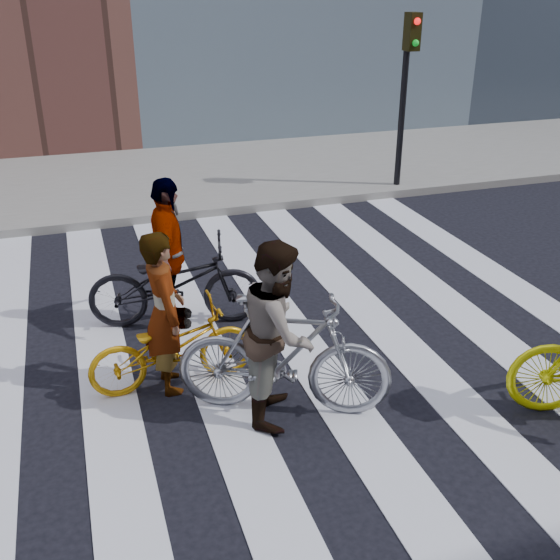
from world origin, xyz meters
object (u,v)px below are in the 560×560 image
bike_yellow_left (172,347)px  rider_left (164,312)px  traffic_signal (407,73)px  bike_dark_rear (175,283)px  rider_mid (279,331)px  bike_silver_mid (284,356)px  rider_rear (168,254)px

bike_yellow_left → rider_left: size_ratio=1.00×
rider_left → bike_yellow_left: bearing=-92.6°
traffic_signal → bike_dark_rear: size_ratio=1.61×
rider_left → rider_mid: 1.22m
bike_silver_mid → rider_left: size_ratio=1.20×
bike_yellow_left → bike_silver_mid: (0.94, -0.78, 0.17)m
bike_silver_mid → rider_left: 1.28m
traffic_signal → rider_rear: (-5.16, -4.05, -1.36)m
bike_silver_mid → rider_rear: size_ratio=1.11×
rider_mid → bike_yellow_left: bearing=73.0°
traffic_signal → rider_mid: (-4.49, -6.15, -1.39)m
bike_silver_mid → rider_left: rider_left is taller
rider_left → rider_rear: bearing=-13.8°
bike_silver_mid → bike_dark_rear: size_ratio=0.99×
rider_rear → traffic_signal: bearing=-40.3°
bike_yellow_left → bike_silver_mid: bearing=-132.3°
bike_yellow_left → rider_mid: (0.89, -0.78, 0.44)m
traffic_signal → bike_yellow_left: traffic_signal is taller
bike_silver_mid → bike_dark_rear: 2.21m
bike_yellow_left → rider_mid: bearing=-133.9°
bike_silver_mid → traffic_signal: bearing=-11.6°
bike_silver_mid → bike_dark_rear: bike_silver_mid is taller
bike_dark_rear → rider_mid: size_ratio=1.16×
bike_dark_rear → rider_mid: 2.22m
bike_yellow_left → rider_left: (-0.05, 0.00, 0.40)m
bike_silver_mid → rider_rear: (-0.72, 2.10, 0.30)m
traffic_signal → rider_rear: traffic_signal is taller
bike_yellow_left → rider_rear: bearing=-11.7°
rider_mid → bike_silver_mid: bearing=-65.8°
bike_dark_rear → rider_left: bearing=178.4°
rider_mid → rider_rear: rider_rear is taller
bike_silver_mid → rider_mid: rider_mid is taller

